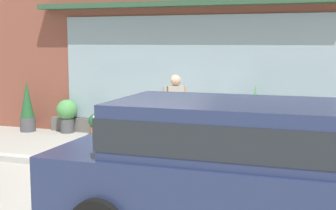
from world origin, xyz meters
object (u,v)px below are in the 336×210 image
Objects in this scene: potted_plant_window_center at (255,116)px; potted_plant_window_right at (96,124)px; potted_plant_low_front at (27,107)px; potted_plant_trailing_edge at (175,130)px; fire_hydrant at (130,135)px; pedestrian_with_handbag at (174,108)px; parked_car_navy at (234,164)px; potted_plant_doorstep at (67,114)px; potted_plant_near_hydrant at (292,130)px.

potted_plant_window_center is 3.95m from potted_plant_window_right.
potted_plant_low_front is 2.32× the size of potted_plant_window_right.
potted_plant_window_center is 1.86m from potted_plant_trailing_edge.
potted_plant_window_center is at bearing 40.38° from fire_hydrant.
potted_plant_low_front is at bearing -43.43° from pedestrian_with_handbag.
potted_plant_trailing_edge is at bearing 115.35° from parked_car_navy.
fire_hydrant reaches higher than potted_plant_window_right.
potted_plant_doorstep is (-0.91, 0.13, 0.19)m from potted_plant_window_right.
parked_car_navy is 3.41× the size of potted_plant_low_front.
pedestrian_with_handbag is 2.92× the size of potted_plant_window_right.
potted_plant_low_front is 2.21× the size of potted_plant_trailing_edge.
potted_plant_near_hydrant is at bearing -26.86° from potted_plant_window_center.
potted_plant_window_center is at bearing 1.59° from potted_plant_low_front.
fire_hydrant is 0.20× the size of parked_car_navy.
potted_plant_window_center reaches higher than potted_plant_trailing_edge.
parked_car_navy is at bearing -49.25° from potted_plant_window_right.
fire_hydrant is at bearing 8.54° from pedestrian_with_handbag.
fire_hydrant is at bearing -139.62° from potted_plant_window_center.
potted_plant_near_hydrant is (0.30, 4.88, -0.46)m from parked_car_navy.
potted_plant_window_center is at bearing -166.98° from pedestrian_with_handbag.
potted_plant_doorstep is at bearing 179.84° from potted_plant_window_center.
parked_car_navy is at bearing -64.89° from potted_plant_trailing_edge.
pedestrian_with_handbag is (0.75, 0.58, 0.51)m from fire_hydrant.
potted_plant_near_hydrant is 0.73× the size of potted_plant_window_center.
pedestrian_with_handbag reaches higher than potted_plant_doorstep.
potted_plant_low_front is (-4.44, 1.16, -0.34)m from pedestrian_with_handbag.
fire_hydrant is at bearing 129.44° from parked_car_navy.
potted_plant_low_front is at bearing -170.61° from potted_plant_doorstep.
parked_car_navy reaches higher than potted_plant_trailing_edge.
potted_plant_low_front is 0.95× the size of potted_plant_window_center.
potted_plant_window_right is at bearing -55.06° from pedestrian_with_handbag.
pedestrian_with_handbag is 2.01m from potted_plant_window_center.
potted_plant_doorstep is at bearing 173.84° from potted_plant_trailing_edge.
fire_hydrant is at bearing -36.23° from potted_plant_doorstep.
potted_plant_near_hydrant reaches higher than potted_plant_window_right.
fire_hydrant is 1.61× the size of potted_plant_window_right.
fire_hydrant is 4.42m from parked_car_navy.
potted_plant_window_right is at bearing 176.23° from potted_plant_near_hydrant.
potted_plant_low_front is 4.14m from potted_plant_trailing_edge.
fire_hydrant is 4.08m from potted_plant_low_front.
potted_plant_near_hydrant is (3.08, 1.47, 0.02)m from fire_hydrant.
pedestrian_with_handbag is 1.93× the size of potted_plant_doorstep.
parked_car_navy is at bearing -84.14° from potted_plant_window_center.
potted_plant_window_right is (-4.47, 5.19, -0.64)m from parked_car_navy.
potted_plant_doorstep is at bearing 172.04° from potted_plant_window_right.
potted_plant_near_hydrant is (2.33, 0.89, -0.49)m from pedestrian_with_handbag.
potted_plant_trailing_edge is (-0.31, 1.01, -0.67)m from pedestrian_with_handbag.
parked_car_navy is 7.92× the size of potted_plant_window_right.
potted_plant_low_front is at bearing -178.41° from potted_plant_window_center.
pedestrian_with_handbag is at bearing -21.66° from potted_plant_doorstep.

